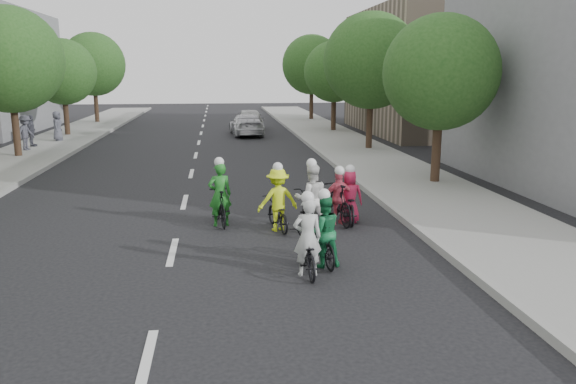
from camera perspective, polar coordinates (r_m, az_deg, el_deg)
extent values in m
plane|color=black|center=(13.08, -11.64, -5.98)|extent=(120.00, 120.00, 0.00)
cube|color=#999993|center=(23.84, -24.48, 1.60)|extent=(0.18, 80.00, 0.18)
cube|color=gray|center=(23.77, 9.86, 2.46)|extent=(4.00, 80.00, 0.15)
cube|color=#999993|center=(23.28, 5.26, 2.42)|extent=(0.18, 80.00, 0.18)
cube|color=gray|center=(39.34, 15.45, 11.74)|extent=(10.00, 14.00, 8.00)
cylinder|color=black|center=(29.06, -25.89, 5.49)|extent=(0.32, 0.32, 2.48)
sphere|color=#1E4C19|center=(28.94, -26.50, 11.95)|extent=(4.80, 4.80, 4.80)
cylinder|color=black|center=(37.68, -21.58, 6.96)|extent=(0.32, 0.32, 2.27)
sphere|color=#1E4C19|center=(37.57, -21.92, 11.27)|extent=(4.00, 4.00, 4.00)
cylinder|color=black|center=(46.42, -18.89, 8.12)|extent=(0.32, 0.32, 2.48)
sphere|color=#1E4C19|center=(46.34, -19.17, 12.17)|extent=(4.80, 4.80, 4.80)
cylinder|color=black|center=(20.71, 14.81, 3.78)|extent=(0.32, 0.32, 2.27)
sphere|color=#1E4C19|center=(20.51, 15.25, 11.65)|extent=(4.00, 4.00, 4.00)
cylinder|color=black|center=(29.18, 8.25, 6.61)|extent=(0.32, 0.32, 2.48)
sphere|color=#1E4C19|center=(29.05, 8.46, 13.06)|extent=(4.80, 4.80, 4.80)
cylinder|color=black|center=(37.91, 4.64, 7.80)|extent=(0.32, 0.32, 2.27)
sphere|color=#1E4C19|center=(37.80, 4.72, 12.09)|extent=(4.00, 4.00, 4.00)
cylinder|color=black|center=(46.72, 2.38, 8.78)|extent=(0.32, 0.32, 2.48)
sphere|color=#1E4C19|center=(46.64, 2.42, 12.81)|extent=(4.80, 4.80, 4.80)
imported|color=black|center=(15.33, 6.18, -1.30)|extent=(0.79, 1.82, 0.93)
imported|color=#C11F45|center=(15.18, 6.29, -0.45)|extent=(0.75, 0.52, 1.44)
sphere|color=white|center=(15.03, 6.35, 2.30)|extent=(0.26, 0.26, 0.26)
imported|color=black|center=(14.36, 2.29, -1.98)|extent=(0.77, 1.97, 1.02)
imported|color=white|center=(14.17, 2.37, -0.65)|extent=(0.88, 0.70, 1.75)
sphere|color=white|center=(14.00, 2.40, 2.92)|extent=(0.26, 0.26, 0.26)
imported|color=black|center=(14.50, -1.08, -2.21)|extent=(0.85, 1.66, 0.83)
imported|color=#E2FE1C|center=(14.31, -1.04, -0.77)|extent=(1.15, 0.80, 1.63)
sphere|color=white|center=(14.15, -1.05, 2.52)|extent=(0.26, 0.26, 0.26)
imported|color=black|center=(11.39, 1.89, -6.25)|extent=(0.60, 1.62, 0.84)
imported|color=silver|center=(11.18, 1.99, -4.61)|extent=(0.59, 0.39, 1.58)
sphere|color=white|center=(10.98, 2.02, -0.56)|extent=(0.26, 0.26, 0.26)
imported|color=black|center=(11.91, 3.52, -5.26)|extent=(0.64, 1.57, 0.91)
imported|color=#186D3C|center=(11.73, 3.63, -4.00)|extent=(0.81, 0.67, 1.52)
sphere|color=white|center=(11.53, 3.68, -0.28)|extent=(0.26, 0.26, 0.26)
imported|color=black|center=(15.10, 5.11, -1.14)|extent=(0.79, 1.90, 1.11)
imported|color=#D44A62|center=(14.97, 5.20, -0.61)|extent=(0.89, 0.47, 1.44)
sphere|color=white|center=(14.82, 5.25, 2.17)|extent=(0.26, 0.26, 0.26)
imported|color=black|center=(15.02, -6.89, -1.50)|extent=(0.69, 1.68, 0.98)
imported|color=#217924|center=(14.85, -6.93, -0.26)|extent=(0.67, 0.49, 1.69)
sphere|color=white|center=(14.69, -7.01, 3.04)|extent=(0.26, 0.26, 0.26)
imported|color=#BBBCC1|center=(36.00, -4.25, 6.83)|extent=(2.22, 4.77, 1.35)
imported|color=silver|center=(39.77, -3.96, 7.43)|extent=(1.83, 4.36, 1.47)
imported|color=#484855|center=(30.96, -25.09, 5.48)|extent=(0.96, 1.27, 1.73)
imported|color=#51525F|center=(32.33, -24.63, 5.68)|extent=(0.43, 0.97, 1.64)
imported|color=#4F515D|center=(34.46, -22.39, 6.23)|extent=(0.54, 0.82, 1.66)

